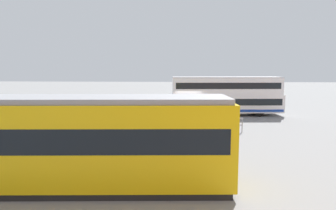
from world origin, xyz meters
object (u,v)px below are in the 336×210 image
Objects in this scene: pedestrian_near_railing at (127,119)px; tram_yellow at (44,141)px; info_sign at (143,108)px; double_decker_bus at (226,96)px.

tram_yellow is at bearing 83.21° from pedestrian_near_railing.
tram_yellow is 10.35m from info_sign.
pedestrian_near_railing is 1.41m from info_sign.
double_decker_bus is at bearing -131.80° from pedestrian_near_railing.
pedestrian_near_railing is at bearing -96.79° from tram_yellow.
info_sign is at bearing 51.98° from double_decker_bus.
double_decker_bus is 4.31× the size of info_sign.
pedestrian_near_railing is at bearing 9.40° from info_sign.
info_sign is (6.96, 8.91, -0.16)m from double_decker_bus.
double_decker_bus reaches higher than info_sign.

